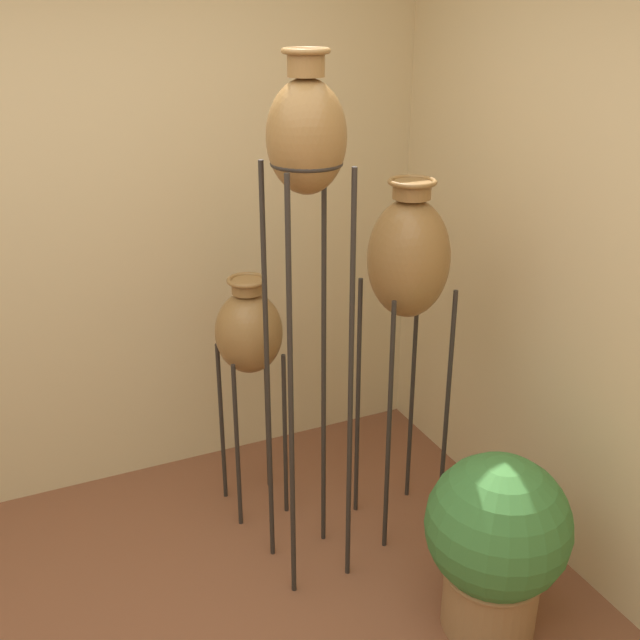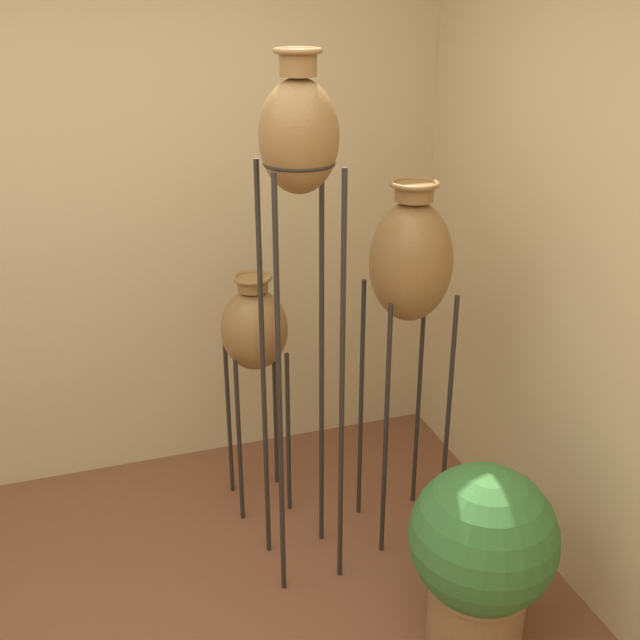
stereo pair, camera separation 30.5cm
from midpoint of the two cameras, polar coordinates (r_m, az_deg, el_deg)
name	(u,v)px [view 2 (the right image)]	position (r m, az deg, el deg)	size (l,w,h in m)	color
wall_back	(75,213)	(3.57, -15.86, 7.78)	(7.54, 0.06, 2.70)	#D1B784
vase_stand_tall	(299,156)	(2.62, 1.80, 12.36)	(0.28, 0.28, 2.10)	#28231E
vase_stand_medium	(411,265)	(3.03, 9.80, 4.12)	(0.34, 0.34, 1.61)	#28231E
vase_stand_short	(254,331)	(3.30, -2.40, -0.93)	(0.30, 0.30, 1.16)	#28231E
potted_plant	(482,552)	(2.91, 15.30, -16.78)	(0.54, 0.54, 0.74)	olive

